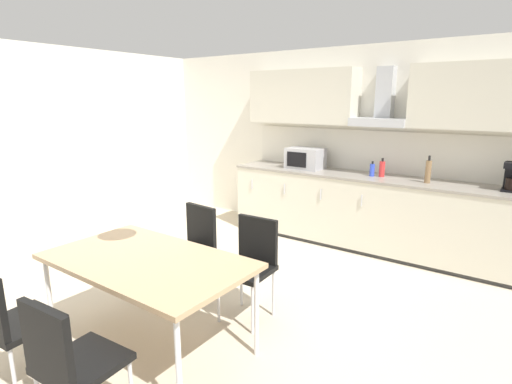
{
  "coord_description": "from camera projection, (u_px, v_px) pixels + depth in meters",
  "views": [
    {
      "loc": [
        2.44,
        -2.34,
        1.86
      ],
      "look_at": [
        0.31,
        0.65,
        1.0
      ],
      "focal_mm": 28.0,
      "sensor_mm": 36.0,
      "label": 1
    }
  ],
  "objects": [
    {
      "name": "ground_plane",
      "position": [
        188.0,
        308.0,
        3.65
      ],
      "size": [
        8.21,
        8.27,
        0.02
      ],
      "primitive_type": "cube",
      "color": "beige"
    },
    {
      "name": "wall_back",
      "position": [
        327.0,
        142.0,
        5.59
      ],
      "size": [
        6.57,
        0.1,
        2.53
      ],
      "primitive_type": "cube",
      "color": "silver",
      "rests_on": "ground_plane"
    },
    {
      "name": "wall_left",
      "position": [
        23.0,
        148.0,
        4.94
      ],
      "size": [
        0.1,
        6.62,
        2.53
      ],
      "primitive_type": "cube",
      "color": "silver",
      "rests_on": "ground_plane"
    },
    {
      "name": "kitchen_counter",
      "position": [
        370.0,
        212.0,
        5.02
      ],
      "size": [
        3.75,
        0.68,
        0.93
      ],
      "color": "#333333",
      "rests_on": "ground_plane"
    },
    {
      "name": "backsplash_tile",
      "position": [
        383.0,
        152.0,
        5.1
      ],
      "size": [
        3.73,
        0.02,
        0.53
      ],
      "primitive_type": "cube",
      "color": "silver",
      "rests_on": "kitchen_counter"
    },
    {
      "name": "upper_wall_cabinets",
      "position": [
        383.0,
        97.0,
        4.82
      ],
      "size": [
        3.73,
        0.4,
        0.71
      ],
      "color": "beige"
    },
    {
      "name": "microwave",
      "position": [
        305.0,
        158.0,
        5.41
      ],
      "size": [
        0.48,
        0.35,
        0.28
      ],
      "color": "#ADADB2",
      "rests_on": "kitchen_counter"
    },
    {
      "name": "bottle_blue",
      "position": [
        372.0,
        170.0,
        4.89
      ],
      "size": [
        0.06,
        0.06,
        0.19
      ],
      "color": "blue",
      "rests_on": "kitchen_counter"
    },
    {
      "name": "bottle_brown",
      "position": [
        428.0,
        171.0,
        4.48
      ],
      "size": [
        0.06,
        0.06,
        0.31
      ],
      "color": "brown",
      "rests_on": "kitchen_counter"
    },
    {
      "name": "bottle_red",
      "position": [
        382.0,
        169.0,
        4.85
      ],
      "size": [
        0.07,
        0.07,
        0.23
      ],
      "color": "red",
      "rests_on": "kitchen_counter"
    },
    {
      "name": "dining_table",
      "position": [
        147.0,
        264.0,
        2.91
      ],
      "size": [
        1.54,
        0.89,
        0.72
      ],
      "color": "tan",
      "rests_on": "ground_plane"
    },
    {
      "name": "chair_far_right",
      "position": [
        252.0,
        258.0,
        3.41
      ],
      "size": [
        0.42,
        0.42,
        0.87
      ],
      "color": "black",
      "rests_on": "ground_plane"
    },
    {
      "name": "chair_near_left",
      "position": [
        7.0,
        317.0,
        2.48
      ],
      "size": [
        0.43,
        0.43,
        0.87
      ],
      "color": "black",
      "rests_on": "ground_plane"
    },
    {
      "name": "chair_near_right",
      "position": [
        68.0,
        358.0,
        2.09
      ],
      "size": [
        0.43,
        0.43,
        0.87
      ],
      "color": "black",
      "rests_on": "ground_plane"
    },
    {
      "name": "chair_far_left",
      "position": [
        194.0,
        242.0,
        3.79
      ],
      "size": [
        0.43,
        0.43,
        0.87
      ],
      "color": "black",
      "rests_on": "ground_plane"
    },
    {
      "name": "pendant_lamp",
      "position": [
        137.0,
        115.0,
        2.67
      ],
      "size": [
        0.32,
        0.32,
        0.22
      ],
      "primitive_type": "cone",
      "color": "silver"
    }
  ]
}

